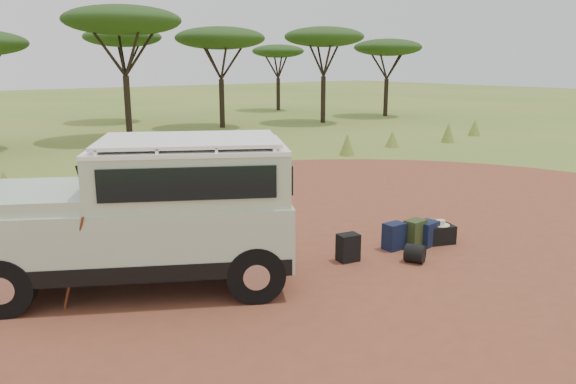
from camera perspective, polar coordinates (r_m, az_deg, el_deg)
ground at (r=9.98m, az=1.84°, el=-7.84°), size 140.00×140.00×0.00m
dirt_clearing at (r=9.97m, az=1.84°, el=-7.82°), size 23.00×23.00×0.01m
grass_fringe at (r=17.27m, az=-16.38°, el=2.05°), size 36.60×1.60×0.90m
acacia_treeline at (r=27.84m, az=-24.42°, el=14.72°), size 46.70×13.20×6.26m
safari_vehicle at (r=9.18m, az=-14.04°, el=-2.47°), size 5.22×4.11×2.41m
walking_staff at (r=8.66m, az=-20.97°, el=-6.86°), size 0.29×0.50×1.48m
backpack_black at (r=10.32m, az=6.13°, el=-5.65°), size 0.42×0.34×0.52m
backpack_navy at (r=11.09m, az=10.72°, el=-4.45°), size 0.41×0.30×0.53m
backpack_olive at (r=11.29m, az=12.77°, el=-4.15°), size 0.42×0.31×0.55m
duffel_navy at (r=11.47m, az=13.91°, el=-4.11°), size 0.47×0.38×0.49m
hard_case at (r=11.67m, az=15.17°, el=-4.17°), size 0.64×0.55×0.38m
stuff_sack at (r=10.49m, az=12.77°, el=-6.13°), size 0.44×0.44×0.34m
safari_hat at (r=11.61m, az=15.24°, el=-3.09°), size 0.36×0.36×0.10m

